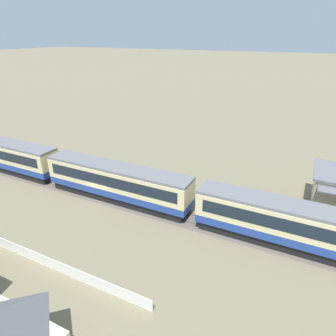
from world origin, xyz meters
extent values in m
plane|color=#7A7056|center=(0.00, 0.00, 0.00)|extent=(600.00, 600.00, 0.00)
cube|color=#234293|center=(20.59, 0.98, 1.30)|extent=(17.71, 2.96, 0.80)
cube|color=beige|center=(20.59, 0.98, 2.80)|extent=(17.71, 2.96, 2.19)
cube|color=#192330|center=(20.59, 0.98, 2.91)|extent=(16.29, 3.00, 1.23)
cube|color=slate|center=(20.59, 0.98, 4.04)|extent=(17.71, 2.78, 0.30)
cube|color=black|center=(20.59, 0.98, 0.46)|extent=(17.00, 2.54, 0.88)
cylinder|color=black|center=(14.74, 0.27, 0.45)|extent=(0.90, 0.18, 0.90)
cylinder|color=black|center=(14.74, 1.70, 0.45)|extent=(0.90, 0.18, 0.90)
cube|color=#234293|center=(1.72, 0.98, 1.30)|extent=(17.71, 2.96, 0.80)
cube|color=beige|center=(1.72, 0.98, 2.80)|extent=(17.71, 2.96, 2.19)
cube|color=#192330|center=(1.72, 0.98, 2.91)|extent=(16.29, 3.00, 1.23)
cube|color=slate|center=(1.72, 0.98, 4.04)|extent=(17.71, 2.78, 0.30)
cube|color=black|center=(1.72, 0.98, 0.46)|extent=(17.00, 2.54, 0.88)
cylinder|color=black|center=(7.56, 0.27, 0.45)|extent=(0.90, 0.18, 0.90)
cylinder|color=black|center=(7.56, 1.70, 0.45)|extent=(0.90, 0.18, 0.90)
cylinder|color=black|center=(-4.12, 0.27, 0.45)|extent=(0.90, 0.18, 0.90)
cylinder|color=black|center=(-4.12, 1.70, 0.45)|extent=(0.90, 0.18, 0.90)
cube|color=#234293|center=(-17.15, 0.98, 1.30)|extent=(17.71, 2.96, 0.80)
cube|color=beige|center=(-17.15, 0.98, 2.80)|extent=(17.71, 2.96, 2.19)
cube|color=#192330|center=(-17.15, 0.98, 2.91)|extent=(16.29, 3.00, 1.23)
cube|color=slate|center=(-17.15, 0.98, 4.04)|extent=(17.71, 2.78, 0.30)
cube|color=black|center=(-17.15, 0.98, 0.46)|extent=(17.00, 2.54, 0.88)
cylinder|color=black|center=(-11.30, 0.27, 0.45)|extent=(0.90, 0.18, 0.90)
cylinder|color=black|center=(-11.30, 1.70, 0.45)|extent=(0.90, 0.18, 0.90)
cube|color=#665B51|center=(0.69, 0.98, 0.01)|extent=(91.27, 3.60, 0.01)
cube|color=#4C4238|center=(0.69, 0.27, 0.02)|extent=(91.27, 0.12, 0.04)
cube|color=#4C4238|center=(0.69, 1.70, 0.02)|extent=(91.27, 0.12, 0.04)
camera|label=1|loc=(20.16, -23.37, 17.61)|focal=32.00mm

